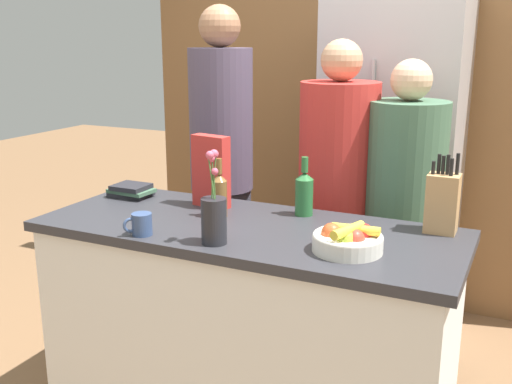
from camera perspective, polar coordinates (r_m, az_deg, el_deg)
name	(u,v)px	position (r m, az deg, el deg)	size (l,w,h in m)	color
kitchen_island	(247,331)	(2.59, -0.83, -13.11)	(1.71, 0.69, 0.94)	silver
back_wall_wood	(363,97)	(3.87, 10.16, 8.88)	(2.91, 0.12, 2.60)	brown
refrigerator	(392,168)	(3.51, 12.82, 2.28)	(0.73, 0.63, 1.89)	#B7B7BC
fruit_bowl	(348,240)	(2.14, 8.75, -4.51)	(0.25, 0.25, 0.11)	silver
knife_block	(442,202)	(2.41, 17.33, -0.94)	(0.12, 0.10, 0.31)	tan
flower_vase	(214,217)	(2.18, -4.04, -2.38)	(0.09, 0.09, 0.35)	#232328
cereal_box	(211,171)	(2.64, -4.30, 1.97)	(0.18, 0.09, 0.32)	red
coffee_mug	(141,224)	(2.32, -10.89, -3.04)	(0.09, 0.10, 0.09)	#334770
book_stack	(131,191)	(2.89, -11.81, 0.13)	(0.21, 0.15, 0.06)	#232328
bottle_oil	(220,194)	(2.50, -3.49, -0.20)	(0.06, 0.06, 0.25)	brown
bottle_vinegar	(304,192)	(2.53, 4.61, -0.03)	(0.08, 0.08, 0.25)	#286633
person_at_sink	(222,159)	(3.19, -3.29, 3.13)	(0.33, 0.33, 1.83)	#383842
person_in_blue	(337,195)	(2.92, 7.72, -0.28)	(0.37, 0.37, 1.66)	#383842
person_in_red_tee	(403,212)	(2.87, 13.82, -1.88)	(0.36, 0.36, 1.58)	#383842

